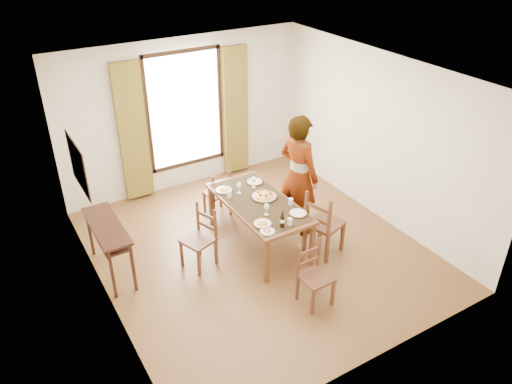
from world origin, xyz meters
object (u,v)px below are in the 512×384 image
dining_table (259,205)px  pasta_platter (264,194)px  console_table (107,232)px  man (298,175)px

dining_table → pasta_platter: 0.19m
dining_table → pasta_platter: (0.13, 0.06, 0.12)m
console_table → dining_table: (2.13, -0.48, 0.00)m
dining_table → man: 0.79m
console_table → dining_table: bearing=-12.6°
dining_table → man: bearing=3.2°
console_table → pasta_platter: bearing=-10.4°
console_table → pasta_platter: 2.31m
dining_table → pasta_platter: size_ratio=4.52×
man → pasta_platter: man is taller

